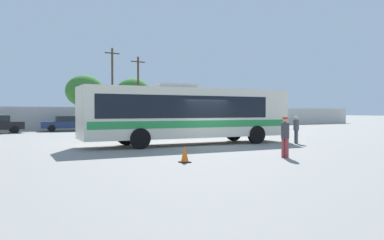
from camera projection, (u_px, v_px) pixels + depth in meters
name	position (u px, v px, depth m)	size (l,w,h in m)	color
ground_plane	(139.00, 136.00, 28.49)	(300.00, 300.00, 0.00)	gray
perimeter_wall	(95.00, 118.00, 39.21)	(80.00, 0.30, 2.33)	beige
coach_bus_cream_green	(187.00, 112.00, 20.79)	(12.20, 3.33, 3.37)	silver
attendant_by_bus_door	(296.00, 128.00, 21.42)	(0.41, 0.41, 1.59)	#4C4C51
passenger_waiting_on_apron	(285.00, 135.00, 14.87)	(0.44, 0.44, 1.63)	#99383D
parked_car_third_dark_blue	(68.00, 123.00, 35.25)	(4.72, 2.28, 1.43)	navy
parked_car_rightmost_red	(144.00, 122.00, 39.20)	(4.74, 2.30, 1.46)	red
utility_pole_near	(138.00, 90.00, 44.14)	(1.80, 0.27, 8.39)	#4C3823
utility_pole_far	(112.00, 86.00, 42.98)	(1.80, 0.28, 9.22)	#4C3823
roadside_tree_midleft	(85.00, 91.00, 41.09)	(4.16, 4.16, 5.91)	brown
roadside_tree_midright	(133.00, 94.00, 47.26)	(4.56, 4.56, 6.09)	brown
traffic_cone_on_apron	(185.00, 154.00, 13.46)	(0.36, 0.36, 0.64)	black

